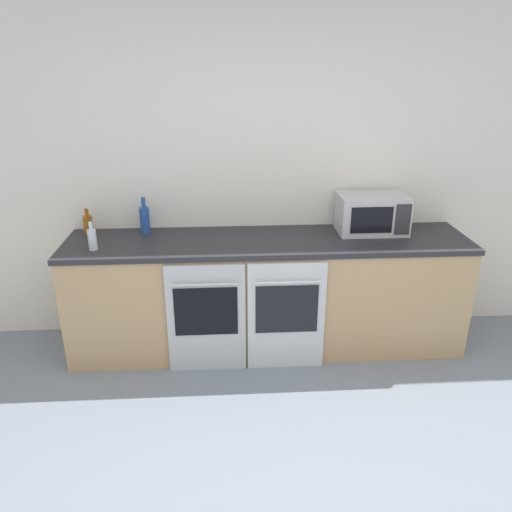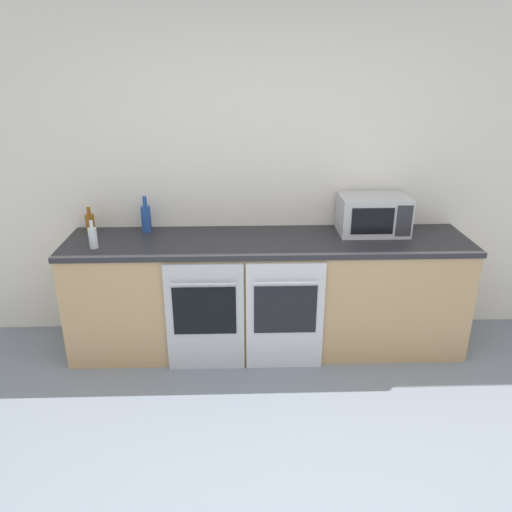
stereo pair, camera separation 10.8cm
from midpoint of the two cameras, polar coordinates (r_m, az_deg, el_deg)
wall_back at (r=3.96m, az=0.20°, el=9.16°), size 10.00×0.06×2.60m
counter_back at (r=3.91m, az=0.52°, el=-4.25°), size 3.02×0.67×0.90m
oven_left at (r=3.62m, az=-6.55°, el=-7.07°), size 0.56×0.06×0.84m
oven_right at (r=3.63m, az=2.63°, el=-6.84°), size 0.56×0.06×0.84m
microwave at (r=3.94m, az=12.35°, el=4.75°), size 0.52×0.33×0.29m
bottle_blue at (r=3.94m, az=-13.36°, el=4.11°), size 0.08×0.08×0.28m
bottle_clear at (r=3.70m, az=-19.00°, el=1.86°), size 0.06×0.06×0.20m
bottle_amber at (r=4.02m, az=-19.37°, el=3.39°), size 0.07×0.07×0.21m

